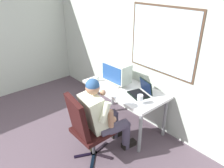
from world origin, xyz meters
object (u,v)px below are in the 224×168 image
Objects in this scene: person_seated at (102,115)px; laptop at (142,91)px; office_chair at (85,126)px; wine_glass at (140,98)px; desk_speaker at (112,72)px; desk at (124,92)px; crt_monitor at (117,72)px; coffee_mug at (97,79)px.

person_seated is 0.76m from laptop.
office_chair is 2.71× the size of laptop.
office_chair is 6.87× the size of wine_glass.
wine_glass is 0.81× the size of desk_speaker.
office_chair is 5.57× the size of desk_speaker.
desk_speaker is (-0.49, 0.15, 0.17)m from desk.
crt_monitor reaches higher than office_chair.
office_chair is at bearing -110.73° from wine_glass.
laptop is at bearing 84.00° from office_chair.
desk is 16.06× the size of coffee_mug.
crt_monitor reaches higher than desk.
person_seated is 8.26× the size of wine_glass.
person_seated reaches higher than crt_monitor.
desk is 9.52× the size of wine_glass.
person_seated is at bearing -33.47° from coffee_mug.
person_seated is at bearing -48.45° from desk_speaker.
wine_glass is (0.71, -0.19, -0.12)m from crt_monitor.
person_seated is 3.25× the size of laptop.
person_seated reaches higher than office_chair.
desk_speaker is (-0.72, 1.12, 0.26)m from office_chair.
desk is 1.00m from office_chair.
desk_speaker is 0.34m from coffee_mug.
desk is 0.37m from laptop.
crt_monitor is at bearing 113.48° from office_chair.
desk is at bearing -171.92° from laptop.
laptop is at bearing 6.01° from crt_monitor.
wine_glass is (0.29, 0.77, 0.27)m from office_chair.
desk is 0.54m from desk_speaker.
wine_glass is at bearing 62.57° from person_seated.
coffee_mug is at bearing -160.11° from desk.
desk_speaker is at bearing 122.65° from office_chair.
desk is at bearing 103.23° from office_chair.
coffee_mug is at bearing -93.22° from desk_speaker.
office_chair reaches higher than desk_speaker.
crt_monitor reaches higher than laptop.
office_chair is at bearing -76.77° from desk.
desk is 0.36m from crt_monitor.
crt_monitor is at bearing 123.25° from person_seated.
office_chair is at bearing -66.52° from crt_monitor.
crt_monitor reaches higher than coffee_mug.
office_chair is 0.28m from person_seated.
crt_monitor is (-0.42, 0.96, 0.39)m from office_chair.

